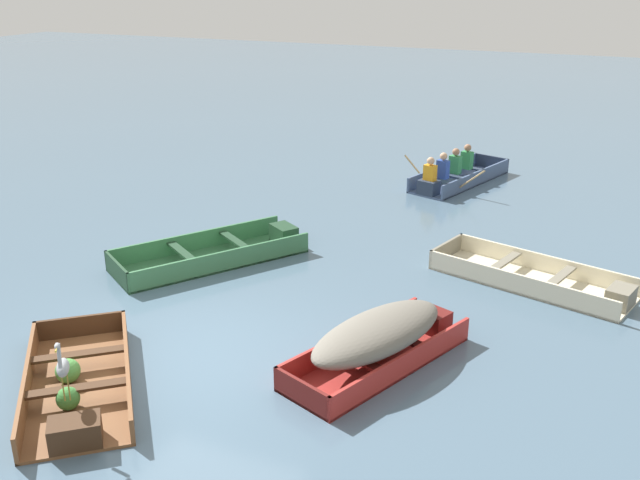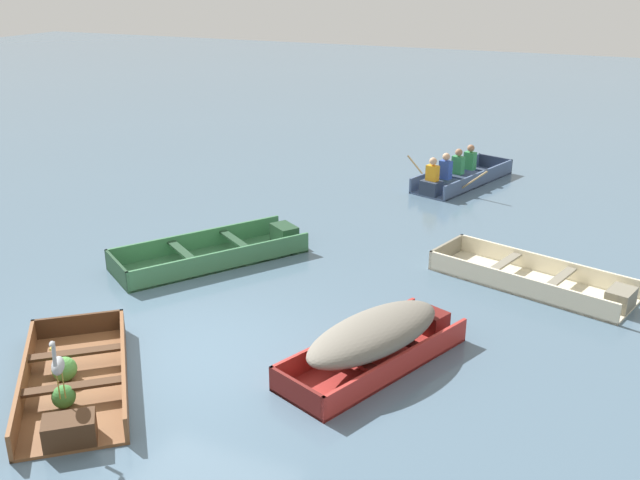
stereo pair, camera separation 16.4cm
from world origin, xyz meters
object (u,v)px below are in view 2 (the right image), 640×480
at_px(dinghy_wooden_brown_foreground, 73,384).
at_px(skiff_cream_far_moored, 539,280).
at_px(skiff_red_mid_moored, 376,338).
at_px(rowboat_slate_blue_with_crew, 458,176).
at_px(heron_on_dinghy, 58,364).
at_px(skiff_green_near_moored, 218,252).

relative_size(dinghy_wooden_brown_foreground, skiff_cream_far_moored, 0.85).
xyz_separation_m(dinghy_wooden_brown_foreground, skiff_red_mid_moored, (3.25, 2.24, 0.27)).
bearing_deg(skiff_red_mid_moored, dinghy_wooden_brown_foreground, -145.45).
xyz_separation_m(rowboat_slate_blue_with_crew, heron_on_dinghy, (-1.81, -11.64, 0.58)).
relative_size(skiff_green_near_moored, skiff_cream_far_moored, 1.02).
height_order(dinghy_wooden_brown_foreground, heron_on_dinghy, heron_on_dinghy).
distance_m(dinghy_wooden_brown_foreground, skiff_green_near_moored, 4.62).
relative_size(skiff_green_near_moored, skiff_red_mid_moored, 1.18).
xyz_separation_m(skiff_green_near_moored, rowboat_slate_blue_with_crew, (2.89, 6.50, 0.12)).
height_order(skiff_cream_far_moored, heron_on_dinghy, heron_on_dinghy).
xyz_separation_m(skiff_red_mid_moored, heron_on_dinghy, (-2.86, -2.81, 0.42)).
bearing_deg(skiff_cream_far_moored, rowboat_slate_blue_with_crew, 116.97).
distance_m(skiff_cream_far_moored, heron_on_dinghy, 7.79).
xyz_separation_m(dinghy_wooden_brown_foreground, skiff_cream_far_moored, (4.93, 5.73, -0.01)).
bearing_deg(skiff_cream_far_moored, dinghy_wooden_brown_foreground, -130.70).
bearing_deg(skiff_green_near_moored, dinghy_wooden_brown_foreground, -81.52).
bearing_deg(heron_on_dinghy, skiff_red_mid_moored, 44.57).
bearing_deg(rowboat_slate_blue_with_crew, skiff_green_near_moored, -113.98).
relative_size(skiff_red_mid_moored, rowboat_slate_blue_with_crew, 0.90).
distance_m(skiff_green_near_moored, skiff_red_mid_moored, 4.58).
bearing_deg(rowboat_slate_blue_with_crew, dinghy_wooden_brown_foreground, -101.28).
xyz_separation_m(skiff_red_mid_moored, rowboat_slate_blue_with_crew, (-1.04, 8.83, -0.16)).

